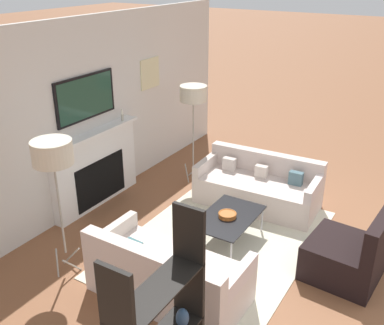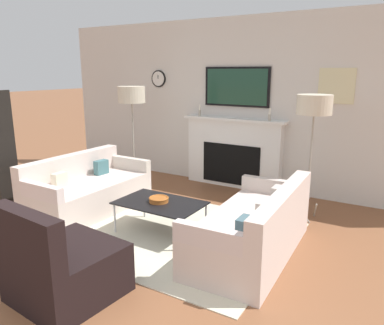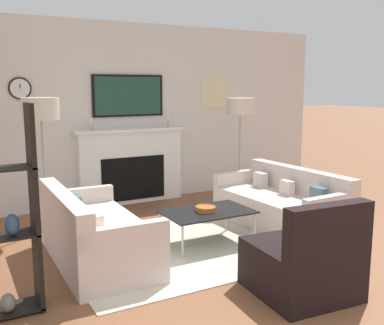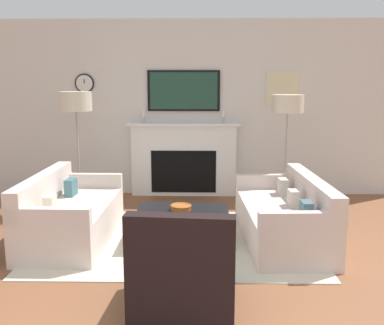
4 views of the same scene
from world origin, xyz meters
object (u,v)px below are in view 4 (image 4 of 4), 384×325
object	(u,v)px
armchair	(185,277)
coffee_table	(183,212)
decorative_bowl	(181,207)
floor_lamp_right	(288,105)
couch_left	(69,217)
couch_right	(285,218)
floor_lamp_left	(76,103)

from	to	relation	value
armchair	coffee_table	world-z (taller)	armchair
coffee_table	decorative_bowl	world-z (taller)	decorative_bowl
floor_lamp_right	couch_left	bearing A→B (deg)	-154.43
decorative_bowl	couch_right	bearing A→B (deg)	3.59
coffee_table	armchair	bearing A→B (deg)	-87.13
coffee_table	floor_lamp_left	size ratio (longest dim) A/B	0.61
armchair	floor_lamp_left	distance (m)	3.46
couch_right	couch_left	bearing A→B (deg)	-179.97
armchair	floor_lamp_right	bearing A→B (deg)	65.50
coffee_table	floor_lamp_left	xyz separation A→B (m)	(-1.50, 1.34, 1.13)
decorative_bowl	coffee_table	bearing A→B (deg)	-11.79
armchair	decorative_bowl	world-z (taller)	armchair
floor_lamp_left	floor_lamp_right	world-z (taller)	floor_lamp_left
couch_left	armchair	distance (m)	2.07
couch_left	floor_lamp_left	distance (m)	1.77
floor_lamp_left	couch_left	bearing A→B (deg)	-80.13
couch_left	decorative_bowl	xyz separation A→B (m)	(1.26, -0.07, 0.14)
armchair	floor_lamp_right	distance (m)	3.32
couch_right	floor_lamp_left	world-z (taller)	floor_lamp_left
coffee_table	floor_lamp_right	size ratio (longest dim) A/B	0.62
couch_left	decorative_bowl	bearing A→B (deg)	-3.26
coffee_table	floor_lamp_left	bearing A→B (deg)	138.23
couch_left	coffee_table	distance (m)	1.29
armchair	floor_lamp_right	size ratio (longest dim) A/B	0.54
couch_left	decorative_bowl	size ratio (longest dim) A/B	7.18
coffee_table	decorative_bowl	bearing A→B (deg)	168.21
armchair	floor_lamp_left	xyz separation A→B (m)	(-1.58, 2.83, 1.20)
coffee_table	floor_lamp_left	distance (m)	2.31
floor_lamp_left	floor_lamp_right	distance (m)	2.87
floor_lamp_left	coffee_table	bearing A→B (deg)	-41.77
armchair	floor_lamp_right	world-z (taller)	floor_lamp_right
floor_lamp_left	decorative_bowl	bearing A→B (deg)	-42.05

